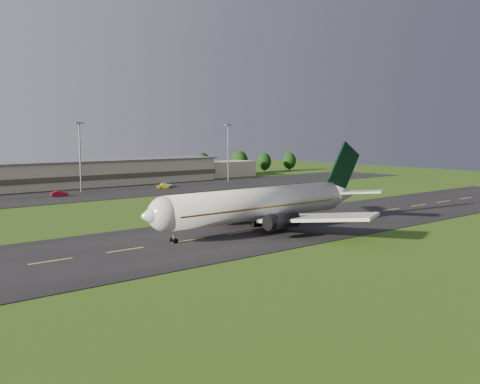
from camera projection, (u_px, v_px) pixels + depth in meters
ground at (241, 233)px, 92.47m from camera, size 360.00×360.00×0.00m
taxiway at (241, 233)px, 92.46m from camera, size 220.00×30.00×0.10m
apron at (76, 195)px, 147.80m from camera, size 260.00×30.00×0.10m
airliner at (261, 204)px, 94.91m from camera, size 51.23×42.18×15.57m
terminal at (64, 175)px, 169.98m from camera, size 145.00×16.00×8.40m
light_mast_centre at (80, 148)px, 155.70m from camera, size 2.40×1.20×20.35m
light_mast_east at (228, 146)px, 190.37m from camera, size 2.40×1.20×20.35m
tree_line at (116, 168)px, 191.59m from camera, size 199.67×8.34×10.29m
service_vehicle_b at (59, 194)px, 144.98m from camera, size 4.64×2.24×1.47m
service_vehicle_c at (166, 185)px, 170.02m from camera, size 2.73×5.22×1.40m
service_vehicle_d at (164, 187)px, 165.32m from camera, size 4.50×3.65×1.23m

